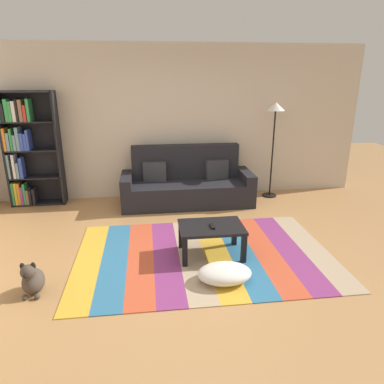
{
  "coord_description": "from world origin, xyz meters",
  "views": [
    {
      "loc": [
        -0.55,
        -3.87,
        2.19
      ],
      "look_at": [
        0.03,
        0.67,
        0.65
      ],
      "focal_mm": 33.01,
      "sensor_mm": 36.0,
      "label": 1
    }
  ],
  "objects_px": {
    "bookshelf": "(26,150)",
    "pouf": "(225,273)",
    "coffee_table": "(211,231)",
    "dog": "(32,280)",
    "couch": "(187,185)",
    "tv_remote": "(212,226)",
    "standing_lamp": "(275,119)"
  },
  "relations": [
    {
      "from": "couch",
      "to": "tv_remote",
      "type": "relative_size",
      "value": 15.07
    },
    {
      "from": "coffee_table",
      "to": "pouf",
      "type": "distance_m",
      "value": 0.66
    },
    {
      "from": "standing_lamp",
      "to": "tv_remote",
      "type": "xyz_separation_m",
      "value": [
        -1.5,
        -2.16,
        -1.02
      ]
    },
    {
      "from": "standing_lamp",
      "to": "couch",
      "type": "bearing_deg",
      "value": -174.08
    },
    {
      "from": "coffee_table",
      "to": "bookshelf",
      "type": "bearing_deg",
      "value": 141.18
    },
    {
      "from": "couch",
      "to": "dog",
      "type": "bearing_deg",
      "value": -126.98
    },
    {
      "from": "bookshelf",
      "to": "coffee_table",
      "type": "xyz_separation_m",
      "value": [
        2.78,
        -2.24,
        -0.63
      ]
    },
    {
      "from": "bookshelf",
      "to": "pouf",
      "type": "relative_size",
      "value": 3.22
    },
    {
      "from": "coffee_table",
      "to": "standing_lamp",
      "type": "xyz_separation_m",
      "value": [
        1.5,
        2.12,
        1.1
      ]
    },
    {
      "from": "couch",
      "to": "tv_remote",
      "type": "bearing_deg",
      "value": -87.6
    },
    {
      "from": "couch",
      "to": "tv_remote",
      "type": "xyz_separation_m",
      "value": [
        0.08,
        -1.99,
        0.08
      ]
    },
    {
      "from": "couch",
      "to": "coffee_table",
      "type": "relative_size",
      "value": 2.85
    },
    {
      "from": "standing_lamp",
      "to": "coffee_table",
      "type": "bearing_deg",
      "value": -125.35
    },
    {
      "from": "bookshelf",
      "to": "pouf",
      "type": "bearing_deg",
      "value": -45.36
    },
    {
      "from": "dog",
      "to": "standing_lamp",
      "type": "distance_m",
      "value": 4.59
    },
    {
      "from": "bookshelf",
      "to": "standing_lamp",
      "type": "relative_size",
      "value": 1.12
    },
    {
      "from": "pouf",
      "to": "standing_lamp",
      "type": "bearing_deg",
      "value": 61.86
    },
    {
      "from": "bookshelf",
      "to": "dog",
      "type": "distance_m",
      "value": 3.03
    },
    {
      "from": "bookshelf",
      "to": "pouf",
      "type": "distance_m",
      "value": 4.11
    },
    {
      "from": "standing_lamp",
      "to": "tv_remote",
      "type": "height_order",
      "value": "standing_lamp"
    },
    {
      "from": "coffee_table",
      "to": "pouf",
      "type": "relative_size",
      "value": 1.32
    },
    {
      "from": "bookshelf",
      "to": "coffee_table",
      "type": "bearing_deg",
      "value": -38.82
    },
    {
      "from": "pouf",
      "to": "tv_remote",
      "type": "distance_m",
      "value": 0.66
    },
    {
      "from": "bookshelf",
      "to": "tv_remote",
      "type": "bearing_deg",
      "value": -39.24
    },
    {
      "from": "pouf",
      "to": "dog",
      "type": "relative_size",
      "value": 1.51
    },
    {
      "from": "bookshelf",
      "to": "dog",
      "type": "bearing_deg",
      "value": -74.14
    },
    {
      "from": "standing_lamp",
      "to": "pouf",
      "type": "bearing_deg",
      "value": -118.14
    },
    {
      "from": "coffee_table",
      "to": "dog",
      "type": "xyz_separation_m",
      "value": [
        -1.98,
        -0.57,
        -0.18
      ]
    },
    {
      "from": "pouf",
      "to": "dog",
      "type": "distance_m",
      "value": 2.02
    },
    {
      "from": "bookshelf",
      "to": "coffee_table",
      "type": "relative_size",
      "value": 2.43
    },
    {
      "from": "couch",
      "to": "tv_remote",
      "type": "distance_m",
      "value": 2.0
    },
    {
      "from": "bookshelf",
      "to": "dog",
      "type": "relative_size",
      "value": 4.86
    }
  ]
}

